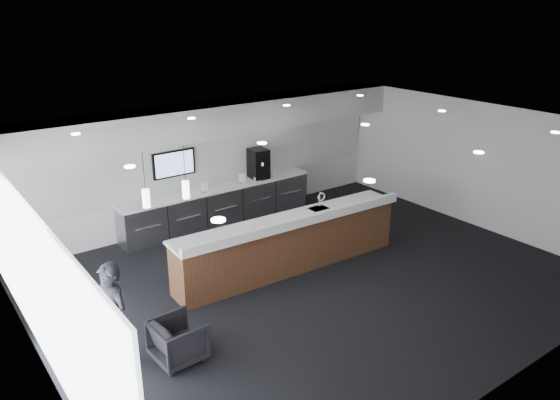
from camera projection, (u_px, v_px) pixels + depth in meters
ground at (314, 280)px, 10.78m from camera, size 10.00×10.00×0.00m
ceiling at (317, 132)px, 9.74m from camera, size 10.00×8.00×0.02m
back_wall at (210, 162)px, 13.28m from camera, size 10.00×0.02×3.00m
left_wall at (35, 288)px, 7.48m from camera, size 0.02×8.00×3.00m
right_wall at (476, 165)px, 13.04m from camera, size 0.02×8.00×3.00m
soffit_bulkhead at (217, 118)px, 12.55m from camera, size 10.00×0.90×0.70m
alcove_panel at (210, 158)px, 13.23m from camera, size 9.80×0.06×1.40m
window_blinds_wall at (38, 287)px, 7.50m from camera, size 0.04×7.36×2.55m
back_credenza at (219, 205)px, 13.36m from camera, size 5.06×0.66×0.95m
wall_tv at (174, 164)px, 12.60m from camera, size 1.05×0.08×0.62m
pendant_left at (178, 185)px, 9.27m from camera, size 0.12×0.12×0.30m
pendant_right at (139, 193)px, 8.88m from camera, size 0.12×0.12×0.30m
ceiling_can_lights at (317, 133)px, 9.75m from camera, size 7.00×5.00×0.02m
service_counter at (290, 243)px, 11.06m from camera, size 5.09×1.04×1.49m
coffee_machine at (258, 163)px, 13.78m from camera, size 0.46×0.57×0.75m
info_sign_left at (205, 187)px, 12.81m from camera, size 0.18×0.05×0.24m
info_sign_right at (242, 178)px, 13.46m from camera, size 0.18×0.07×0.24m
armchair at (178, 340)px, 8.31m from camera, size 0.78×0.76×0.68m
lounge_guest at (113, 318)px, 7.92m from camera, size 0.56×0.72×1.74m
cup_0 at (274, 175)px, 13.97m from camera, size 0.10×0.10×0.09m
cup_1 at (269, 176)px, 13.89m from camera, size 0.14×0.14×0.09m
cup_2 at (265, 177)px, 13.81m from camera, size 0.12×0.12×0.09m
cup_3 at (260, 178)px, 13.73m from camera, size 0.13×0.13×0.09m
cup_4 at (255, 179)px, 13.66m from camera, size 0.13×0.13×0.09m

